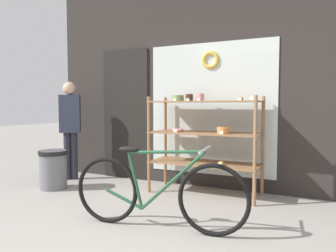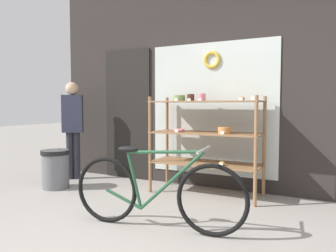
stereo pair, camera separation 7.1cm
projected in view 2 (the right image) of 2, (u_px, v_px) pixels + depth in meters
name	position (u px, v px, depth m)	size (l,w,h in m)	color
ground_plane	(88.00, 251.00, 2.71)	(30.00, 30.00, 0.00)	gray
storefront_facade	(198.00, 61.00, 4.82)	(4.98, 0.13, 3.83)	#2D2826
display_case	(205.00, 132.00, 4.40)	(1.48, 0.56, 1.37)	#8E6642
bicycle	(156.00, 192.00, 3.17)	(1.77, 0.46, 0.81)	black
pedestrian	(73.00, 123.00, 5.31)	(0.37, 0.33, 1.58)	#282833
trash_bin	(55.00, 167.00, 4.75)	(0.40, 0.40, 0.56)	slate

